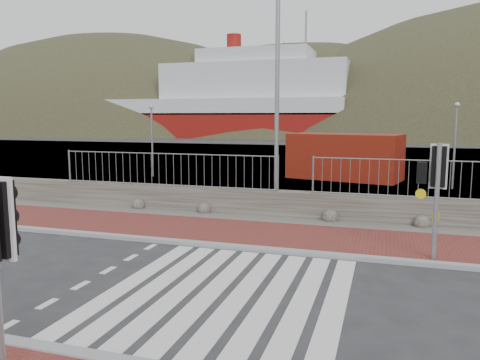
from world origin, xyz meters
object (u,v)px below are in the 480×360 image
(streetlight, at_px, (281,70))
(shipping_container, at_px, (344,157))
(traffic_signal_far, at_px, (436,177))
(ferry, at_px, (219,105))

(streetlight, relative_size, shipping_container, 1.50)
(traffic_signal_far, height_order, streetlight, streetlight)
(ferry, xyz_separation_m, shipping_container, (25.35, -49.87, -4.11))
(ferry, relative_size, streetlight, 5.56)
(ferry, height_order, streetlight, ferry)
(ferry, xyz_separation_m, traffic_signal_far, (28.68, -64.51, -3.31))
(traffic_signal_far, bearing_deg, shipping_container, -69.74)
(traffic_signal_far, height_order, shipping_container, traffic_signal_far)
(ferry, relative_size, shipping_container, 8.32)
(ferry, height_order, shipping_container, ferry)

